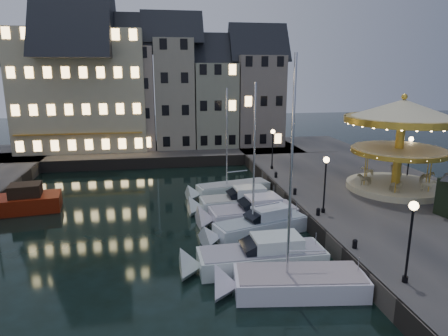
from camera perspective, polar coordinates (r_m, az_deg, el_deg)
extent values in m
plane|color=black|center=(27.84, 0.66, -10.41)|extent=(160.00, 160.00, 0.00)
cube|color=#474442|center=(37.65, 20.49, -3.72)|extent=(16.00, 56.00, 1.30)
cube|color=#474442|center=(54.20, -12.95, 1.99)|extent=(44.00, 12.00, 1.30)
cube|color=#47423A|center=(34.44, 8.81, -4.58)|extent=(0.15, 44.00, 1.30)
cube|color=#47423A|center=(48.24, -10.98, 0.65)|extent=(48.00, 0.15, 1.30)
cylinder|color=black|center=(22.16, 24.44, -14.26)|extent=(0.28, 0.28, 0.30)
cylinder|color=black|center=(21.43, 24.91, -10.11)|extent=(0.12, 0.12, 3.80)
sphere|color=#FFD18C|center=(20.73, 25.48, -4.90)|extent=(0.44, 0.44, 0.44)
cylinder|color=black|center=(30.19, 13.99, -5.91)|extent=(0.28, 0.28, 0.30)
cylinder|color=black|center=(29.65, 14.18, -2.72)|extent=(0.12, 0.12, 3.80)
sphere|color=#FFD18C|center=(29.15, 14.42, 1.15)|extent=(0.44, 0.44, 0.44)
cylinder|color=black|center=(42.37, 6.86, 0.10)|extent=(0.28, 0.28, 0.30)
cylinder|color=black|center=(42.00, 6.92, 2.42)|extent=(0.12, 0.12, 3.80)
sphere|color=#FFD18C|center=(41.64, 7.01, 5.18)|extent=(0.44, 0.44, 0.44)
cylinder|color=black|center=(41.41, 24.65, -1.41)|extent=(0.28, 0.28, 0.30)
cylinder|color=black|center=(41.03, 24.89, 0.95)|extent=(0.12, 0.12, 3.80)
sphere|color=#FFD18C|center=(40.67, 25.18, 3.77)|extent=(0.44, 0.44, 0.44)
cylinder|color=black|center=(24.91, 18.18, -10.39)|extent=(0.28, 0.28, 0.40)
sphere|color=black|center=(24.82, 18.22, -9.93)|extent=(0.30, 0.30, 0.30)
cylinder|color=black|center=(29.51, 13.30, -6.22)|extent=(0.28, 0.28, 0.40)
sphere|color=black|center=(29.44, 13.32, -5.82)|extent=(0.30, 0.30, 0.30)
cylinder|color=black|center=(33.92, 10.09, -3.42)|extent=(0.28, 0.28, 0.40)
sphere|color=black|center=(33.86, 10.11, -3.06)|extent=(0.30, 0.30, 0.30)
cylinder|color=black|center=(38.94, 7.43, -1.07)|extent=(0.28, 0.28, 0.40)
sphere|color=black|center=(38.89, 7.44, -0.76)|extent=(0.30, 0.30, 0.30)
cube|color=gray|center=(57.21, -24.85, 7.91)|extent=(5.00, 8.00, 11.00)
cube|color=gray|center=(55.98, -19.46, 8.81)|extent=(5.60, 8.00, 12.00)
cube|color=gray|center=(55.23, -13.23, 9.69)|extent=(6.20, 8.00, 13.00)
cube|color=gray|center=(55.13, -7.20, 10.46)|extent=(5.00, 8.00, 14.00)
cube|color=gray|center=(55.72, -1.47, 9.04)|extent=(5.60, 8.00, 11.00)
cube|color=gray|center=(56.83, 4.66, 9.60)|extent=(6.20, 8.00, 12.00)
cube|color=beige|center=(55.89, -19.54, 10.34)|extent=(16.00, 9.00, 15.00)
cube|color=white|center=(22.21, 10.72, -16.06)|extent=(7.09, 3.46, 1.30)
cube|color=gray|center=(21.88, 10.80, -14.53)|extent=(6.73, 3.21, 0.10)
cylinder|color=silver|center=(19.65, 9.63, 0.80)|extent=(0.14, 0.14, 11.93)
cube|color=silver|center=(24.36, 5.37, -13.02)|extent=(7.55, 2.68, 1.30)
cube|color=gray|center=(24.07, 5.41, -11.60)|extent=(7.17, 2.47, 0.10)
cube|color=silver|center=(24.14, 7.52, -10.45)|extent=(2.89, 1.94, 0.80)
cube|color=black|center=(23.78, 4.01, -11.02)|extent=(1.29, 1.78, 0.97)
cube|color=silver|center=(28.84, 5.31, -8.61)|extent=(7.10, 3.96, 1.30)
cube|color=gray|center=(28.59, 5.34, -7.37)|extent=(6.73, 3.71, 0.10)
cube|color=silver|center=(28.86, 6.74, -6.29)|extent=(2.92, 2.22, 0.80)
cube|color=black|center=(28.21, 4.41, -6.93)|extent=(1.53, 1.69, 0.93)
cylinder|color=silver|center=(26.93, 4.33, 1.48)|extent=(0.14, 0.14, 9.17)
cube|color=silver|center=(31.22, 4.19, -6.80)|extent=(6.85, 3.22, 1.30)
cube|color=gray|center=(30.99, 4.21, -5.64)|extent=(6.50, 2.98, 0.10)
cube|color=silver|center=(31.12, 5.61, -4.75)|extent=(2.70, 2.16, 0.80)
cube|color=black|center=(30.72, 3.28, -5.16)|extent=(1.31, 1.89, 0.92)
cube|color=silver|center=(33.62, 2.33, -5.25)|extent=(6.74, 2.69, 1.30)
cube|color=gray|center=(33.40, 2.34, -4.16)|extent=(6.39, 2.49, 0.10)
cube|color=silver|center=(33.49, 3.65, -3.36)|extent=(2.62, 1.83, 0.80)
cube|color=black|center=(33.17, 1.47, -3.69)|extent=(1.24, 1.62, 0.92)
cube|color=silver|center=(37.53, 1.34, -3.19)|extent=(7.07, 3.44, 1.30)
cube|color=gray|center=(37.34, 1.35, -2.21)|extent=(6.71, 3.21, 0.10)
cylinder|color=silver|center=(36.09, 0.39, 4.65)|extent=(0.14, 0.14, 9.15)
cube|color=maroon|center=(37.46, -28.58, -4.81)|extent=(8.60, 4.02, 1.50)
cube|color=black|center=(36.85, -26.51, -2.90)|extent=(2.69, 2.31, 1.10)
cylinder|color=beige|center=(37.86, 23.23, -2.45)|extent=(8.19, 8.19, 0.51)
cylinder|color=gold|center=(37.11, 23.73, 2.65)|extent=(0.72, 0.72, 6.35)
cylinder|color=beige|center=(37.13, 23.72, 2.49)|extent=(7.58, 7.58, 0.18)
cylinder|color=gold|center=(37.16, 23.69, 2.21)|extent=(7.86, 7.86, 0.36)
cone|color=beige|center=(36.69, 24.23, 7.67)|extent=(9.42, 9.42, 1.64)
cylinder|color=gold|center=(36.77, 24.09, 6.32)|extent=(9.42, 9.42, 0.51)
sphere|color=gold|center=(36.61, 24.39, 9.26)|extent=(0.51, 0.51, 0.51)
imported|color=beige|center=(39.86, 26.02, -0.81)|extent=(1.71, 1.24, 1.02)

